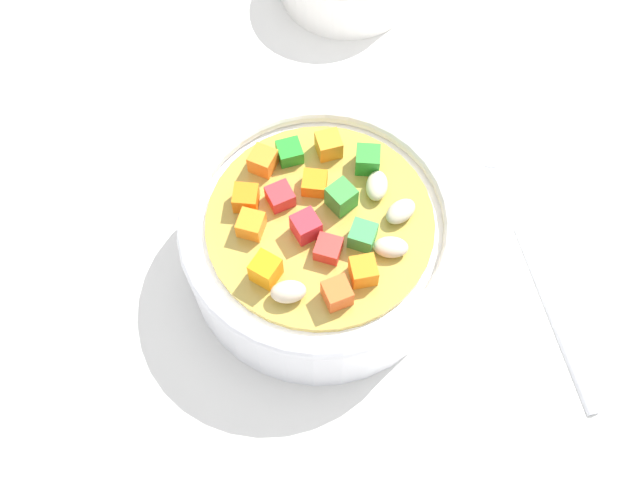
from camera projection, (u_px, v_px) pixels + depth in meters
ground_plane at (320, 268)px, 46.77cm from camera, size 140.00×140.00×2.00cm
soup_bowl_main at (320, 239)px, 43.14cm from camera, size 15.75×15.75×6.78cm
spoon at (513, 206)px, 47.10cm from camera, size 18.34×11.25×1.00cm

